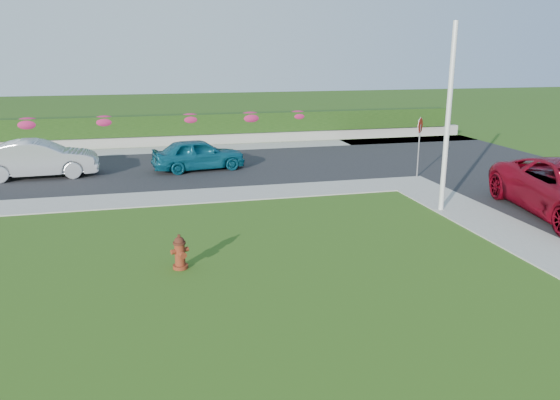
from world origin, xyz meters
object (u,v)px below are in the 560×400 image
object	(u,v)px
fire_hydrant	(180,252)
sedan_teal	(199,154)
sedan_silver	(39,159)
utility_pole	(448,120)
stop_sign	(420,133)

from	to	relation	value
fire_hydrant	sedan_teal	world-z (taller)	sedan_teal
sedan_silver	utility_pole	xyz separation A→B (m)	(13.67, -8.31, 2.19)
sedan_teal	utility_pole	bearing A→B (deg)	-147.60
fire_hydrant	utility_pole	bearing A→B (deg)	-0.87
fire_hydrant	stop_sign	world-z (taller)	stop_sign
fire_hydrant	sedan_silver	distance (m)	12.35
fire_hydrant	sedan_silver	bearing A→B (deg)	93.95
fire_hydrant	stop_sign	distance (m)	12.83
utility_pole	sedan_silver	bearing A→B (deg)	148.68
fire_hydrant	utility_pole	world-z (taller)	utility_pole
sedan_teal	utility_pole	world-z (taller)	utility_pole
fire_hydrant	sedan_teal	bearing A→B (deg)	62.24
fire_hydrant	sedan_silver	size ratio (longest dim) A/B	0.18
sedan_teal	fire_hydrant	bearing A→B (deg)	163.50
fire_hydrant	stop_sign	bearing A→B (deg)	16.82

